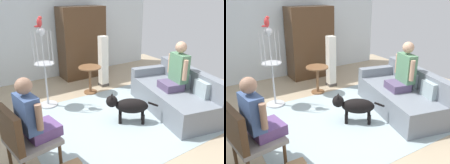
% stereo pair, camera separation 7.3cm
% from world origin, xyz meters
% --- Properties ---
extents(ground_plane, '(7.03, 7.03, 0.00)m').
position_xyz_m(ground_plane, '(0.00, 0.00, 0.00)').
color(ground_plane, tan).
extents(back_wall, '(5.80, 0.12, 2.82)m').
position_xyz_m(back_wall, '(0.00, 2.99, 1.41)').
color(back_wall, silver).
rests_on(back_wall, ground).
extents(area_rug, '(3.04, 2.56, 0.01)m').
position_xyz_m(area_rug, '(0.01, 0.06, 0.00)').
color(area_rug, '#9EB2B7').
rests_on(area_rug, ground).
extents(couch, '(1.31, 2.06, 0.80)m').
position_xyz_m(couch, '(1.19, -0.15, 0.29)').
color(couch, slate).
rests_on(couch, ground).
extents(armchair, '(0.65, 0.66, 0.93)m').
position_xyz_m(armchair, '(-1.70, -0.39, 0.54)').
color(armchair, '#4C331E').
rests_on(armchair, ground).
extents(person_on_couch, '(0.49, 0.54, 0.89)m').
position_xyz_m(person_on_couch, '(1.16, -0.17, 0.80)').
color(person_on_couch, '#58486C').
extents(person_on_armchair, '(0.50, 0.53, 0.81)m').
position_xyz_m(person_on_armchair, '(-1.55, -0.37, 0.77)').
color(person_on_armchair, '#66447D').
extents(round_end_table, '(0.50, 0.50, 0.61)m').
position_xyz_m(round_end_table, '(0.21, 1.44, 0.40)').
color(round_end_table, brown).
rests_on(round_end_table, ground).
extents(dog, '(0.76, 0.58, 0.52)m').
position_xyz_m(dog, '(0.14, -0.06, 0.32)').
color(dog, black).
rests_on(dog, ground).
extents(bird_cage_stand, '(0.38, 0.38, 1.55)m').
position_xyz_m(bird_cage_stand, '(-0.82, 1.34, 0.75)').
color(bird_cage_stand, silver).
rests_on(bird_cage_stand, ground).
extents(parrot, '(0.17, 0.10, 0.20)m').
position_xyz_m(parrot, '(-0.83, 1.34, 1.65)').
color(parrot, red).
rests_on(parrot, bird_cage_stand).
extents(column_lamp, '(0.20, 0.20, 1.20)m').
position_xyz_m(column_lamp, '(0.69, 1.67, 0.59)').
color(column_lamp, '#4C4742').
rests_on(column_lamp, ground).
extents(armoire_cabinet, '(1.14, 0.56, 1.81)m').
position_xyz_m(armoire_cabinet, '(0.60, 2.58, 0.91)').
color(armoire_cabinet, '#4C331E').
rests_on(armoire_cabinet, ground).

